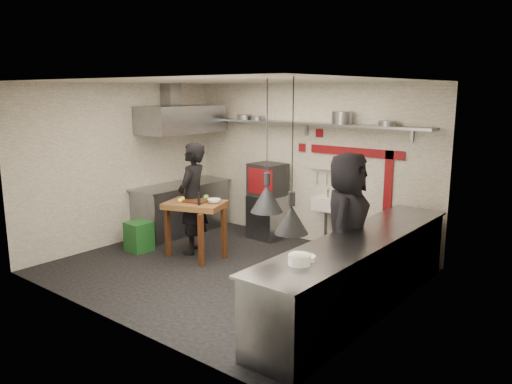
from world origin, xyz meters
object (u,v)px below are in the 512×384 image
Objects in this scene: combi_oven at (268,179)px; chef_right at (347,224)px; prep_table at (196,230)px; chef_left at (193,198)px; green_bin at (139,236)px; oven_stand at (267,217)px.

chef_right reaches higher than combi_oven.
chef_left is (-0.22, 0.16, 0.46)m from prep_table.
combi_oven is 0.31× the size of chef_right.
chef_left is at bearing 76.30° from chef_right.
combi_oven reaches higher than green_bin.
prep_table is (-0.22, -1.62, -0.63)m from combi_oven.
oven_stand is 2.77m from chef_right.
combi_oven is 1.54m from chef_left.
green_bin is (-1.22, -1.98, -0.15)m from oven_stand.
green_bin is 1.15m from chef_left.
combi_oven is at bearing 44.35° from chef_right.
chef_right is (2.59, 0.25, 0.49)m from prep_table.
chef_left reaches higher than combi_oven.
oven_stand is 1.38× the size of combi_oven.
prep_table is 0.48× the size of chef_right.
combi_oven is 1.16× the size of green_bin.
combi_oven reaches higher than prep_table.
prep_table is 2.65m from chef_right.
prep_table is at bearing -94.56° from oven_stand.
combi_oven is (-0.01, 0.02, 0.69)m from oven_stand.
chef_right is at bearing -26.46° from combi_oven.
prep_table is at bearing 34.32° from chef_left.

